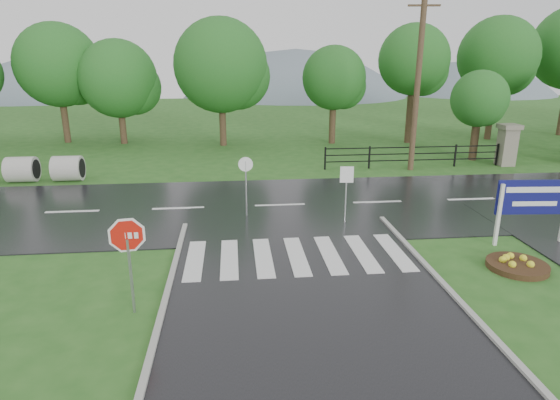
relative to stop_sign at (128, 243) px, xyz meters
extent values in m
plane|color=#295D1F|center=(4.21, -2.31, -1.74)|extent=(120.00, 120.00, 0.00)
cube|color=black|center=(4.21, 7.69, -1.74)|extent=(90.00, 8.00, 0.04)
cube|color=silver|center=(1.21, 2.69, -1.68)|extent=(0.50, 2.80, 0.02)
cube|color=silver|center=(2.21, 2.69, -1.68)|extent=(0.50, 2.80, 0.02)
cube|color=silver|center=(3.21, 2.69, -1.68)|extent=(0.50, 2.80, 0.02)
cube|color=silver|center=(4.21, 2.69, -1.68)|extent=(0.50, 2.80, 0.02)
cube|color=silver|center=(5.21, 2.69, -1.68)|extent=(0.50, 2.80, 0.02)
cube|color=silver|center=(6.21, 2.69, -1.68)|extent=(0.50, 2.80, 0.02)
cube|color=silver|center=(7.21, 2.69, -1.68)|extent=(0.50, 2.80, 0.02)
cube|color=gray|center=(17.21, 13.69, -0.74)|extent=(0.80, 0.80, 2.00)
cube|color=#6B6659|center=(17.21, 13.69, 0.38)|extent=(1.00, 1.00, 0.24)
cube|color=black|center=(11.96, 13.69, -1.34)|extent=(9.50, 0.05, 0.05)
cube|color=black|center=(11.96, 13.69, -0.99)|extent=(9.50, 0.05, 0.05)
cube|color=black|center=(11.96, 13.69, -0.64)|extent=(9.50, 0.05, 0.05)
cube|color=black|center=(7.21, 13.69, -1.14)|extent=(0.08, 0.08, 1.20)
cube|color=black|center=(16.71, 13.69, -1.14)|extent=(0.08, 0.08, 1.20)
sphere|color=slate|center=(-23.79, 62.69, -16.14)|extent=(40.00, 40.00, 40.00)
sphere|color=slate|center=(12.21, 62.69, -19.02)|extent=(48.00, 48.00, 48.00)
sphere|color=slate|center=(40.21, 62.69, -14.70)|extent=(36.00, 36.00, 36.00)
cylinder|color=#9E9B93|center=(-7.57, 12.69, -1.14)|extent=(1.30, 1.20, 1.20)
cylinder|color=#9E9B93|center=(-5.47, 12.69, -1.14)|extent=(1.30, 1.20, 1.20)
cube|color=#939399|center=(0.00, 0.00, -0.82)|extent=(0.06, 0.06, 1.84)
cylinder|color=white|center=(0.00, 0.01, 0.19)|extent=(1.09, 0.20, 1.11)
cylinder|color=red|center=(0.00, 0.00, 0.19)|extent=(0.95, 0.18, 0.96)
cube|color=silver|center=(10.59, 3.00, -0.74)|extent=(0.11, 0.11, 2.01)
cube|color=#0E0F5B|center=(11.70, 3.00, -0.18)|extent=(2.41, 0.24, 1.11)
cube|color=white|center=(11.70, 2.96, 0.07)|extent=(1.90, 0.15, 0.18)
cube|color=white|center=(11.70, 2.96, -0.39)|extent=(1.40, 0.12, 0.15)
cylinder|color=#332111|center=(10.31, 1.31, -1.66)|extent=(1.66, 1.66, 0.17)
cube|color=#939399|center=(6.31, 5.40, -0.75)|extent=(0.04, 0.04, 1.98)
cube|color=white|center=(6.31, 5.38, 0.08)|extent=(0.47, 0.07, 0.57)
cylinder|color=#939399|center=(2.85, 6.51, -0.68)|extent=(0.06, 0.06, 2.12)
cylinder|color=white|center=(2.85, 6.49, 0.27)|extent=(0.53, 0.03, 0.53)
cylinder|color=#473523|center=(11.69, 13.19, 2.62)|extent=(0.29, 0.29, 8.72)
cube|color=brown|center=(11.69, 13.19, 6.30)|extent=(1.55, 0.31, 0.10)
cylinder|color=#3D2B1C|center=(16.13, 15.19, -0.30)|extent=(0.41, 0.41, 2.89)
sphere|color=#1C5C1E|center=(16.13, 15.19, 1.73)|extent=(3.12, 3.12, 3.12)
camera|label=1|loc=(2.41, -10.00, 4.02)|focal=30.00mm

